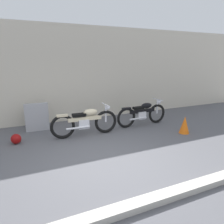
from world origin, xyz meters
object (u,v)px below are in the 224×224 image
helmet (16,139)px  traffic_cone (185,125)px  motorcycle_black (143,113)px  motorcycle_cream (86,121)px  stone_marker (37,117)px

helmet → traffic_cone: size_ratio=0.51×
motorcycle_black → motorcycle_cream: bearing=-177.2°
stone_marker → traffic_cone: bearing=-27.8°
traffic_cone → motorcycle_cream: 3.13m
stone_marker → motorcycle_black: stone_marker is taller
motorcycle_cream → motorcycle_black: motorcycle_cream is taller
traffic_cone → motorcycle_cream: bearing=159.5°
stone_marker → traffic_cone: size_ratio=1.65×
stone_marker → traffic_cone: 4.80m
traffic_cone → motorcycle_cream: motorcycle_cream is taller
stone_marker → helmet: size_ratio=3.22×
helmet → motorcycle_cream: (1.98, -0.18, 0.31)m
traffic_cone → motorcycle_black: 1.50m
stone_marker → helmet: bearing=-124.5°
motorcycle_cream → stone_marker: bearing=140.7°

